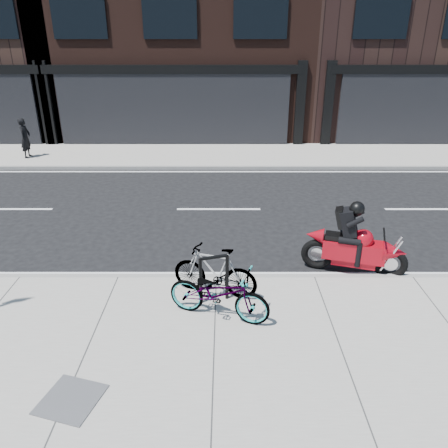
{
  "coord_description": "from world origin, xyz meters",
  "views": [
    {
      "loc": [
        0.16,
        -9.66,
        4.71
      ],
      "look_at": [
        0.16,
        -1.07,
        0.9
      ],
      "focal_mm": 35.0,
      "sensor_mm": 36.0,
      "label": 1
    }
  ],
  "objects_px": {
    "bicycle_front": "(219,293)",
    "motorcycle": "(359,246)",
    "bicycle_rear": "(215,271)",
    "pedestrian": "(25,138)",
    "bike_rack": "(214,275)",
    "utility_grate": "(71,399)"
  },
  "relations": [
    {
      "from": "bicycle_front",
      "to": "motorcycle",
      "type": "relative_size",
      "value": 0.86
    },
    {
      "from": "bicycle_rear",
      "to": "pedestrian",
      "type": "bearing_deg",
      "value": -124.16
    },
    {
      "from": "bike_rack",
      "to": "bicycle_front",
      "type": "relative_size",
      "value": 0.51
    },
    {
      "from": "motorcycle",
      "to": "bicycle_front",
      "type": "bearing_deg",
      "value": -132.41
    },
    {
      "from": "utility_grate",
      "to": "bicycle_front",
      "type": "bearing_deg",
      "value": 43.55
    },
    {
      "from": "motorcycle",
      "to": "pedestrian",
      "type": "xyz_separation_m",
      "value": [
        -10.53,
        8.83,
        0.24
      ]
    },
    {
      "from": "pedestrian",
      "to": "utility_grate",
      "type": "relative_size",
      "value": 2.04
    },
    {
      "from": "bicycle_front",
      "to": "pedestrian",
      "type": "relative_size",
      "value": 1.19
    },
    {
      "from": "bike_rack",
      "to": "bicycle_rear",
      "type": "xyz_separation_m",
      "value": [
        0.01,
        0.23,
        -0.06
      ]
    },
    {
      "from": "bicycle_front",
      "to": "bicycle_rear",
      "type": "xyz_separation_m",
      "value": [
        -0.08,
        0.73,
        0.02
      ]
    },
    {
      "from": "bike_rack",
      "to": "motorcycle",
      "type": "xyz_separation_m",
      "value": [
        2.98,
        1.2,
        -0.02
      ]
    },
    {
      "from": "bicycle_front",
      "to": "motorcycle",
      "type": "height_order",
      "value": "motorcycle"
    },
    {
      "from": "pedestrian",
      "to": "bicycle_front",
      "type": "bearing_deg",
      "value": -142.03
    },
    {
      "from": "bike_rack",
      "to": "motorcycle",
      "type": "bearing_deg",
      "value": 22.0
    },
    {
      "from": "bike_rack",
      "to": "utility_grate",
      "type": "height_order",
      "value": "bike_rack"
    },
    {
      "from": "bicycle_rear",
      "to": "motorcycle",
      "type": "relative_size",
      "value": 0.77
    },
    {
      "from": "motorcycle",
      "to": "utility_grate",
      "type": "bearing_deg",
      "value": -126.54
    },
    {
      "from": "utility_grate",
      "to": "bike_rack",
      "type": "bearing_deg",
      "value": 51.57
    },
    {
      "from": "bike_rack",
      "to": "motorcycle",
      "type": "height_order",
      "value": "motorcycle"
    },
    {
      "from": "bike_rack",
      "to": "pedestrian",
      "type": "height_order",
      "value": "pedestrian"
    },
    {
      "from": "bike_rack",
      "to": "bicycle_rear",
      "type": "height_order",
      "value": "bicycle_rear"
    },
    {
      "from": "bicycle_front",
      "to": "bicycle_rear",
      "type": "height_order",
      "value": "bicycle_rear"
    }
  ]
}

